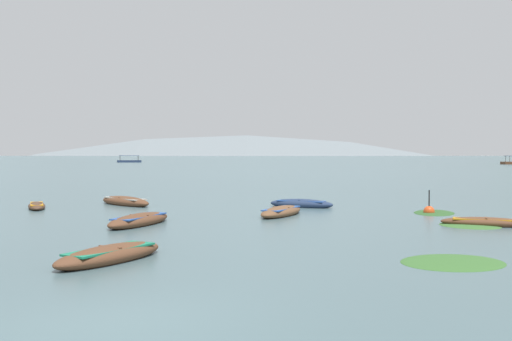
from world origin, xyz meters
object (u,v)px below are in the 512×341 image
object	(u,v)px
rowboat_1	(281,212)
ferry_2	(129,161)
rowboat_0	(125,202)
rowboat_3	(486,222)
rowboat_2	(139,220)
rowboat_5	(37,206)
rowboat_7	(110,255)
rowboat_8	(301,204)
mooring_buoy	(429,211)

from	to	relation	value
rowboat_1	ferry_2	bearing A→B (deg)	103.17
rowboat_0	rowboat_1	size ratio (longest dim) A/B	1.00
rowboat_0	rowboat_3	world-z (taller)	rowboat_0
rowboat_2	rowboat_5	bearing A→B (deg)	132.84
rowboat_7	rowboat_8	size ratio (longest dim) A/B	1.03
rowboat_0	ferry_2	world-z (taller)	ferry_2
rowboat_0	rowboat_3	bearing A→B (deg)	-31.26
rowboat_5	ferry_2	bearing A→B (deg)	99.40
mooring_buoy	rowboat_7	bearing A→B (deg)	-136.50
rowboat_1	rowboat_0	bearing A→B (deg)	145.80
rowboat_7	mooring_buoy	size ratio (longest dim) A/B	2.91
rowboat_5	rowboat_8	distance (m)	13.48
rowboat_3	rowboat_7	xyz separation A→B (m)	(-12.74, -6.89, 0.03)
rowboat_2	rowboat_7	xyz separation A→B (m)	(0.60, -7.60, -0.01)
rowboat_1	rowboat_7	size ratio (longest dim) A/B	1.09
rowboat_0	rowboat_2	xyz separation A→B (m)	(2.32, -8.78, -0.01)
rowboat_0	rowboat_8	world-z (taller)	rowboat_0
rowboat_3	mooring_buoy	bearing A→B (deg)	98.55
rowboat_7	mooring_buoy	xyz separation A→B (m)	(12.05, 11.44, -0.05)
rowboat_1	rowboat_5	world-z (taller)	rowboat_1
rowboat_0	mooring_buoy	world-z (taller)	mooring_buoy
ferry_2	mooring_buoy	distance (m)	174.84
rowboat_5	rowboat_7	distance (m)	16.08
rowboat_3	rowboat_7	size ratio (longest dim) A/B	0.94
rowboat_0	rowboat_5	xyz separation A→B (m)	(-4.07, -1.90, -0.06)
rowboat_3	rowboat_5	bearing A→B (deg)	158.93
rowboat_1	rowboat_2	world-z (taller)	rowboat_2
rowboat_7	mooring_buoy	world-z (taller)	mooring_buoy
rowboat_3	rowboat_8	world-z (taller)	rowboat_8
rowboat_1	ferry_2	world-z (taller)	ferry_2
rowboat_0	mooring_buoy	distance (m)	15.76
rowboat_7	ferry_2	world-z (taller)	ferry_2
rowboat_1	rowboat_7	bearing A→B (deg)	-115.41
rowboat_8	rowboat_2	bearing A→B (deg)	-134.26
rowboat_3	mooring_buoy	distance (m)	4.60
ferry_2	rowboat_2	bearing A→B (deg)	-78.91
rowboat_2	rowboat_7	distance (m)	7.63
rowboat_0	rowboat_5	bearing A→B (deg)	-154.92
rowboat_0	rowboat_2	bearing A→B (deg)	-75.23
rowboat_5	ferry_2	size ratio (longest dim) A/B	0.40
rowboat_2	mooring_buoy	size ratio (longest dim) A/B	3.34
rowboat_8	ferry_2	size ratio (longest dim) A/B	0.42
rowboat_1	rowboat_7	world-z (taller)	rowboat_1
rowboat_0	rowboat_2	size ratio (longest dim) A/B	0.95
rowboat_1	mooring_buoy	size ratio (longest dim) A/B	3.17
ferry_2	mooring_buoy	size ratio (longest dim) A/B	6.67
rowboat_7	ferry_2	size ratio (longest dim) A/B	0.44
rowboat_2	ferry_2	world-z (taller)	ferry_2
rowboat_5	mooring_buoy	xyz separation A→B (m)	(19.03, -3.05, -0.01)
rowboat_7	rowboat_5	bearing A→B (deg)	115.72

